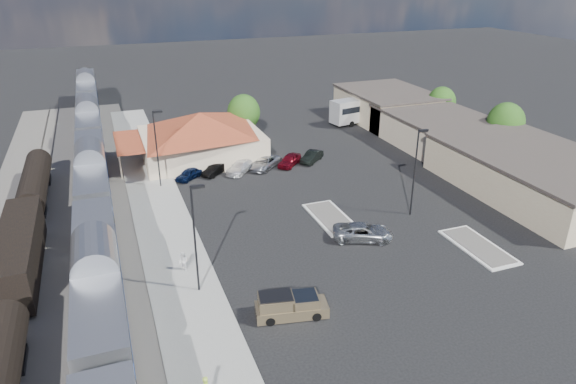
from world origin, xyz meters
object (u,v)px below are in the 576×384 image
object	(u,v)px
suv	(363,232)
coach_bus	(366,108)
pickup_truck	(292,306)
station_depot	(201,136)

from	to	relation	value
suv	coach_bus	size ratio (longest dim) A/B	0.44
pickup_truck	suv	bearing A→B (deg)	-39.93
station_depot	coach_bus	distance (m)	29.70
suv	coach_bus	bearing A→B (deg)	-5.82
pickup_truck	suv	world-z (taller)	pickup_truck
station_depot	pickup_truck	world-z (taller)	station_depot
pickup_truck	coach_bus	world-z (taller)	coach_bus
pickup_truck	station_depot	bearing A→B (deg)	9.78
suv	station_depot	bearing A→B (deg)	42.06
pickup_truck	coach_bus	xyz separation A→B (m)	(29.29, 43.42, 1.46)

